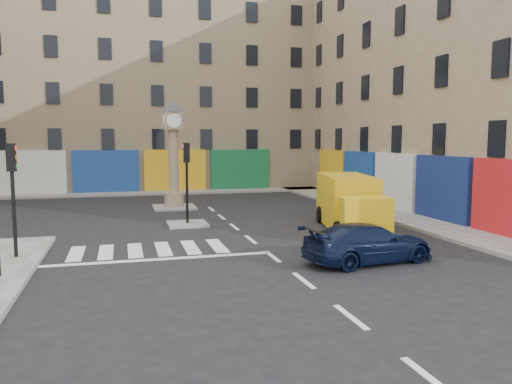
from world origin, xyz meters
name	(u,v)px	position (x,y,z in m)	size (l,w,h in m)	color
ground	(282,264)	(0.00, 0.00, 0.00)	(120.00, 120.00, 0.00)	black
sidewalk_right	(374,210)	(8.70, 10.00, 0.07)	(2.60, 30.00, 0.15)	gray
sidewalk_far	(135,193)	(-4.00, 22.20, 0.07)	(32.00, 2.40, 0.15)	gray
island_near	(187,224)	(-2.00, 8.00, 0.06)	(1.80, 1.80, 0.12)	gray
island_far	(174,207)	(-2.00, 14.00, 0.06)	(2.40, 2.40, 0.12)	gray
building_right	(477,69)	(15.00, 10.00, 8.00)	(10.00, 30.00, 16.00)	tan
building_far	(131,84)	(-4.00, 28.00, 8.50)	(32.00, 10.00, 17.00)	#7C6C53
traffic_light_left_far	(12,182)	(-8.30, 2.60, 2.62)	(0.28, 0.22, 3.70)	black
traffic_light_island	(187,170)	(-2.00, 8.00, 2.59)	(0.28, 0.22, 3.70)	black
clock_pillar	(173,147)	(-2.00, 14.00, 3.55)	(1.20, 1.20, 6.10)	tan
navy_sedan	(368,243)	(2.77, -0.54, 0.64)	(1.79, 4.41, 1.28)	black
yellow_van	(349,203)	(4.77, 5.06, 1.17)	(3.39, 6.77, 2.36)	gold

